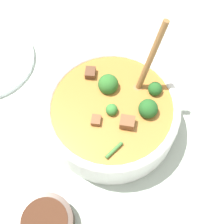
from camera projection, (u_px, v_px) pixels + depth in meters
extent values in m
plane|color=#ADBCAD|center=(112.00, 123.00, 0.70)|extent=(4.00, 4.00, 0.00)
cylinder|color=white|center=(112.00, 115.00, 0.66)|extent=(0.28, 0.28, 0.08)
torus|color=white|center=(112.00, 107.00, 0.63)|extent=(0.28, 0.28, 0.02)
cylinder|color=#B27533|center=(112.00, 111.00, 0.64)|extent=(0.25, 0.25, 0.05)
sphere|color=#387F33|center=(112.00, 110.00, 0.61)|extent=(0.02, 0.02, 0.02)
cylinder|color=#6B9956|center=(112.00, 114.00, 0.63)|extent=(0.01, 0.01, 0.01)
sphere|color=#2D6B28|center=(108.00, 84.00, 0.64)|extent=(0.04, 0.04, 0.04)
cylinder|color=#6B9956|center=(108.00, 92.00, 0.66)|extent=(0.01, 0.01, 0.02)
sphere|color=#235B23|center=(148.00, 109.00, 0.61)|extent=(0.04, 0.04, 0.04)
cylinder|color=#6B9956|center=(147.00, 115.00, 0.63)|extent=(0.01, 0.01, 0.02)
sphere|color=#235B23|center=(155.00, 89.00, 0.63)|extent=(0.03, 0.03, 0.03)
cylinder|color=#6B9956|center=(154.00, 94.00, 0.65)|extent=(0.01, 0.01, 0.01)
cube|color=brown|center=(127.00, 123.00, 0.60)|extent=(0.03, 0.03, 0.02)
cube|color=brown|center=(90.00, 73.00, 0.65)|extent=(0.02, 0.03, 0.02)
cube|color=brown|center=(96.00, 121.00, 0.61)|extent=(0.02, 0.02, 0.02)
cylinder|color=#3D7533|center=(114.00, 150.00, 0.58)|extent=(0.03, 0.04, 0.01)
ellipsoid|color=olive|center=(138.00, 89.00, 0.65)|extent=(0.04, 0.03, 0.01)
cylinder|color=olive|center=(151.00, 58.00, 0.58)|extent=(0.05, 0.05, 0.17)
cylinder|color=black|center=(46.00, 222.00, 0.58)|extent=(0.11, 0.11, 0.04)
cylinder|color=#472819|center=(45.00, 221.00, 0.57)|extent=(0.09, 0.09, 0.01)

